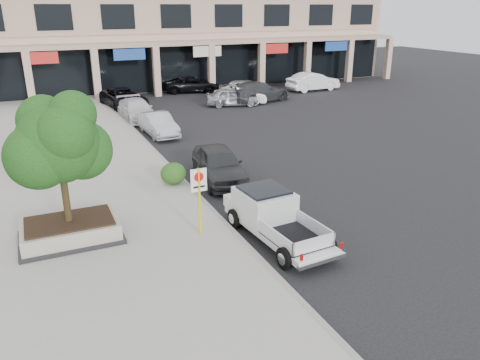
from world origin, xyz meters
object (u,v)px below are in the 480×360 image
object	(u,v)px
pickup_truck	(278,219)
lot_car_d	(192,85)
planter	(70,230)
curb_car_c	(137,110)
curb_car_d	(124,98)
lot_car_b	(240,95)
curb_car_a	(219,164)
lot_car_e	(247,89)
lot_car_f	(313,82)
no_parking_sign	(199,192)
curb_car_b	(158,124)
lot_car_c	(258,92)
planter_tree	(62,142)
lot_car_a	(232,97)

from	to	relation	value
pickup_truck	lot_car_d	bearing A→B (deg)	72.35
planter	curb_car_c	xyz separation A→B (m)	(5.99, 16.86, 0.21)
curb_car_c	curb_car_d	distance (m)	4.34
planter	lot_car_b	xyz separation A→B (m)	(14.67, 18.95, 0.21)
curb_car_a	curb_car_c	xyz separation A→B (m)	(-0.65, 13.37, -0.07)
lot_car_e	lot_car_f	world-z (taller)	same
no_parking_sign	curb_car_b	world-z (taller)	no_parking_sign
lot_car_c	lot_car_f	size ratio (longest dim) A/B	1.14
lot_car_c	lot_car_d	distance (m)	7.37
pickup_truck	curb_car_c	bearing A→B (deg)	86.57
curb_car_a	lot_car_c	size ratio (longest dim) A/B	0.79
planter	curb_car_d	xyz separation A→B (m)	(5.97, 21.19, 0.27)
curb_car_b	lot_car_c	xyz separation A→B (m)	(10.11, 6.88, 0.15)
curb_car_a	lot_car_e	world-z (taller)	lot_car_e
pickup_truck	lot_car_e	xyz separation A→B (m)	(9.84, 23.25, 0.05)
curb_car_b	planter	bearing A→B (deg)	-120.01
no_parking_sign	lot_car_d	xyz separation A→B (m)	(8.99, 27.00, -0.95)
curb_car_a	curb_car_d	bearing A→B (deg)	99.07
lot_car_b	curb_car_c	bearing A→B (deg)	126.51
lot_car_b	lot_car_e	distance (m)	2.23
no_parking_sign	lot_car_b	size ratio (longest dim) A/B	0.55
lot_car_c	lot_car_e	size ratio (longest dim) A/B	1.18
lot_car_c	lot_car_d	bearing A→B (deg)	11.23
curb_car_a	curb_car_c	size ratio (longest dim) A/B	0.94
pickup_truck	curb_car_b	xyz separation A→B (m)	(-0.03, 14.82, -0.10)
planter_tree	no_parking_sign	size ratio (longest dim) A/B	1.74
pickup_truck	lot_car_f	size ratio (longest dim) A/B	0.98
planter_tree	curb_car_c	size ratio (longest dim) A/B	0.84
pickup_truck	lot_car_b	bearing A→B (deg)	64.45
lot_car_e	lot_car_f	bearing A→B (deg)	-63.67
no_parking_sign	pickup_truck	world-z (taller)	no_parking_sign
lot_car_a	lot_car_d	world-z (taller)	lot_car_a
curb_car_b	lot_car_f	distance (m)	19.67
pickup_truck	lot_car_b	distance (m)	23.14
lot_car_a	lot_car_f	size ratio (longest dim) A/B	0.83
curb_car_b	lot_car_b	xyz separation A→B (m)	(8.43, 6.74, 0.01)
pickup_truck	lot_car_a	world-z (taller)	pickup_truck
no_parking_sign	pickup_truck	distance (m)	2.73
curb_car_c	lot_car_c	world-z (taller)	lot_car_c
no_parking_sign	curb_car_d	world-z (taller)	no_parking_sign
lot_car_d	curb_car_c	bearing A→B (deg)	152.90
pickup_truck	lot_car_a	bearing A→B (deg)	66.13
planter_tree	lot_car_d	size ratio (longest dim) A/B	0.81
lot_car_c	no_parking_sign	bearing A→B (deg)	133.10
lot_car_f	lot_car_e	bearing A→B (deg)	95.97
curb_car_c	no_parking_sign	bearing A→B (deg)	-98.28
lot_car_f	lot_car_a	bearing A→B (deg)	105.58
lot_car_b	lot_car_f	bearing A→B (deg)	-48.43
lot_car_e	lot_car_f	size ratio (longest dim) A/B	0.97
pickup_truck	lot_car_f	bearing A→B (deg)	50.83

